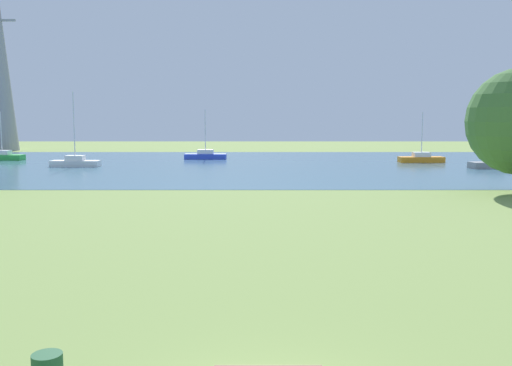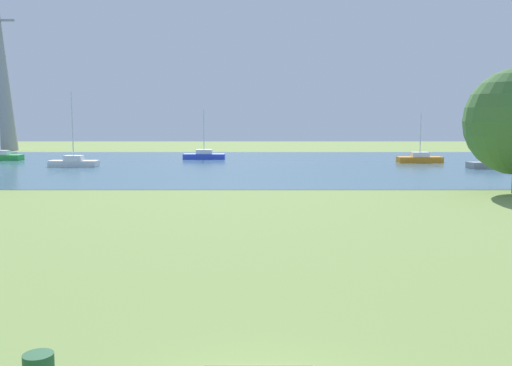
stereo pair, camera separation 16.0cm
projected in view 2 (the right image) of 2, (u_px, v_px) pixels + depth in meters
The scene contains 7 objects.
ground_plane at pixel (258, 209), 31.42m from camera, with size 160.00×160.00×0.00m, color #7F994C.
water_surface at pixel (258, 165), 59.23m from camera, with size 140.00×40.00×0.02m, color #487389.
sailboat_gray at pixel (494, 164), 55.34m from camera, with size 4.99×2.36×5.81m.
sailboat_white at pixel (75, 162), 57.06m from camera, with size 4.87×1.74×7.37m.
sailboat_blue at pixel (205, 155), 66.75m from camera, with size 4.84×1.65×5.69m.
sailboat_green at pixel (2, 156), 65.30m from camera, with size 4.91×1.89×5.49m.
sailboat_orange at pixel (421, 158), 62.03m from camera, with size 4.87×1.74×5.37m.
Camera 2 is at (-0.04, -9.03, 5.15)m, focal length 40.31 mm.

